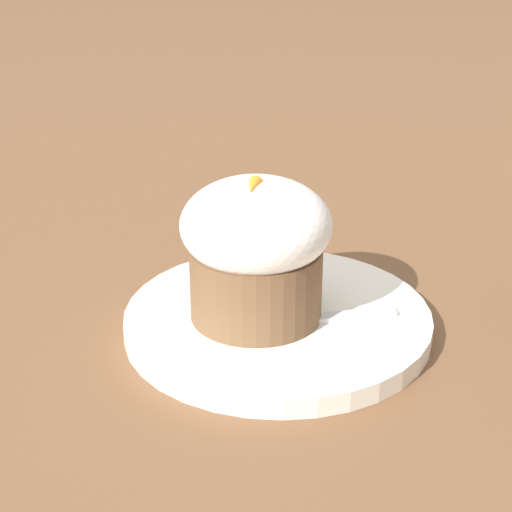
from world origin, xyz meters
name	(u,v)px	position (x,y,z in m)	size (l,w,h in m)	color
ground_plane	(277,330)	(0.00, 0.00, 0.00)	(4.00, 4.00, 0.00)	brown
dessert_plate	(278,321)	(0.00, 0.00, 0.01)	(0.23, 0.23, 0.02)	white
carrot_cake	(256,248)	(0.01, -0.01, 0.07)	(0.11, 0.11, 0.11)	brown
spoon	(292,318)	(0.01, 0.01, 0.02)	(0.06, 0.11, 0.01)	silver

